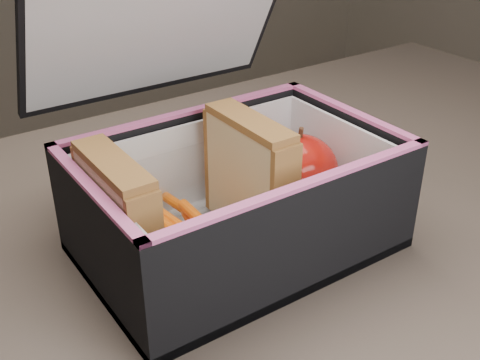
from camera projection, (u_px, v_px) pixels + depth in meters
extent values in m
cube|color=brown|center=(309.00, 247.00, 0.60)|extent=(1.20, 0.80, 0.03)
cube|color=#382D26|center=(389.00, 228.00, 1.30)|extent=(0.05, 0.05, 0.72)
cube|color=black|center=(159.00, 24.00, 0.58)|extent=(0.27, 0.09, 0.16)
cube|color=tan|center=(109.00, 227.00, 0.48)|extent=(0.01, 0.10, 0.10)
cube|color=#CF606A|center=(120.00, 228.00, 0.48)|extent=(0.01, 0.09, 0.10)
cube|color=tan|center=(129.00, 221.00, 0.49)|extent=(0.01, 0.10, 0.10)
cube|color=brown|center=(112.00, 164.00, 0.46)|extent=(0.03, 0.10, 0.01)
cube|color=tan|center=(242.00, 181.00, 0.54)|extent=(0.01, 0.10, 0.11)
cube|color=#CF606A|center=(249.00, 183.00, 0.55)|extent=(0.01, 0.10, 0.10)
cube|color=tan|center=(257.00, 176.00, 0.55)|extent=(0.01, 0.10, 0.11)
cube|color=brown|center=(250.00, 122.00, 0.52)|extent=(0.03, 0.10, 0.01)
cylinder|color=#F75B0F|center=(184.00, 262.00, 0.51)|extent=(0.01, 0.08, 0.01)
cylinder|color=#F75B0F|center=(189.00, 212.00, 0.56)|extent=(0.02, 0.08, 0.01)
cylinder|color=#F75B0F|center=(203.00, 223.00, 0.53)|extent=(0.01, 0.08, 0.01)
cylinder|color=#F75B0F|center=(217.00, 259.00, 0.52)|extent=(0.02, 0.08, 0.01)
cylinder|color=#F75B0F|center=(191.00, 239.00, 0.52)|extent=(0.01, 0.08, 0.01)
cylinder|color=#F75B0F|center=(164.00, 215.00, 0.54)|extent=(0.02, 0.08, 0.01)
cylinder|color=#F75B0F|center=(193.00, 262.00, 0.51)|extent=(0.02, 0.08, 0.01)
cylinder|color=#F75B0F|center=(200.00, 234.00, 0.53)|extent=(0.03, 0.08, 0.01)
cylinder|color=#F75B0F|center=(175.00, 233.00, 0.51)|extent=(0.01, 0.08, 0.01)
cube|color=white|center=(291.00, 203.00, 0.61)|extent=(0.07, 0.08, 0.01)
ellipsoid|color=maroon|center=(299.00, 170.00, 0.59)|extent=(0.10, 0.10, 0.07)
cylinder|color=#402617|center=(301.00, 133.00, 0.57)|extent=(0.01, 0.01, 0.01)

